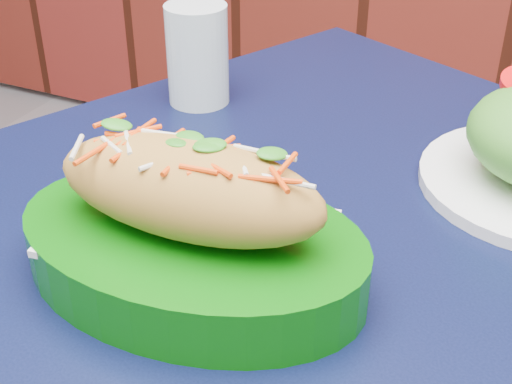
% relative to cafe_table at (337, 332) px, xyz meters
% --- Properties ---
extents(cafe_table, '(1.06, 1.06, 0.75)m').
position_rel_cafe_table_xyz_m(cafe_table, '(0.00, 0.00, 0.00)').
color(cafe_table, black).
rests_on(cafe_table, ground).
extents(banh_mi_basket, '(0.29, 0.20, 0.13)m').
position_rel_cafe_table_xyz_m(banh_mi_basket, '(-0.09, -0.08, 0.14)').
color(banh_mi_basket, '#085B08').
rests_on(banh_mi_basket, cafe_table).
extents(water_glass, '(0.07, 0.07, 0.11)m').
position_rel_cafe_table_xyz_m(water_glass, '(-0.25, 0.21, 0.14)').
color(water_glass, silver).
rests_on(water_glass, cafe_table).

